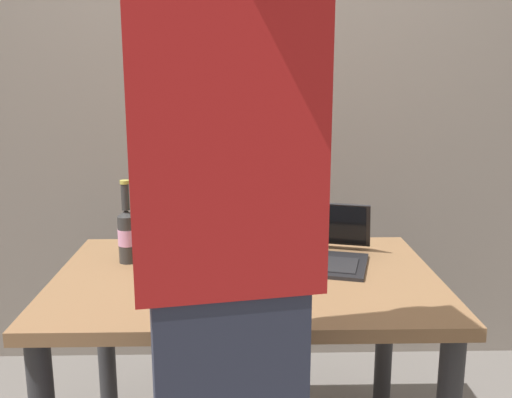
{
  "coord_description": "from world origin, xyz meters",
  "views": [
    {
      "loc": [
        -0.01,
        -1.76,
        1.38
      ],
      "look_at": [
        0.03,
        0.0,
        0.99
      ],
      "focal_mm": 40.55,
      "sensor_mm": 36.0,
      "label": 1
    }
  ],
  "objects_px": {
    "person_figure": "(227,280)",
    "beer_bottle_brown": "(127,233)",
    "beer_bottle_green": "(158,222)",
    "laptop": "(316,249)",
    "beer_bottle_amber": "(156,235)"
  },
  "relations": [
    {
      "from": "beer_bottle_amber",
      "to": "beer_bottle_brown",
      "type": "bearing_deg",
      "value": 158.83
    },
    {
      "from": "laptop",
      "to": "beer_bottle_amber",
      "type": "xyz_separation_m",
      "value": [
        -0.54,
        -0.05,
        0.07
      ]
    },
    {
      "from": "laptop",
      "to": "beer_bottle_brown",
      "type": "height_order",
      "value": "beer_bottle_brown"
    },
    {
      "from": "beer_bottle_amber",
      "to": "beer_bottle_brown",
      "type": "relative_size",
      "value": 0.97
    },
    {
      "from": "beer_bottle_amber",
      "to": "beer_bottle_green",
      "type": "relative_size",
      "value": 0.84
    },
    {
      "from": "beer_bottle_green",
      "to": "person_figure",
      "type": "height_order",
      "value": "person_figure"
    },
    {
      "from": "beer_bottle_brown",
      "to": "person_figure",
      "type": "height_order",
      "value": "person_figure"
    },
    {
      "from": "laptop",
      "to": "beer_bottle_amber",
      "type": "bearing_deg",
      "value": -174.46
    },
    {
      "from": "person_figure",
      "to": "beer_bottle_brown",
      "type": "bearing_deg",
      "value": 116.43
    },
    {
      "from": "person_figure",
      "to": "beer_bottle_amber",
      "type": "bearing_deg",
      "value": 110.43
    },
    {
      "from": "beer_bottle_green",
      "to": "person_figure",
      "type": "xyz_separation_m",
      "value": [
        0.26,
        -0.77,
        0.08
      ]
    },
    {
      "from": "beer_bottle_brown",
      "to": "beer_bottle_amber",
      "type": "bearing_deg",
      "value": -21.17
    },
    {
      "from": "beer_bottle_amber",
      "to": "laptop",
      "type": "bearing_deg",
      "value": 5.54
    },
    {
      "from": "beer_bottle_green",
      "to": "person_figure",
      "type": "relative_size",
      "value": 0.18
    },
    {
      "from": "person_figure",
      "to": "laptop",
      "type": "bearing_deg",
      "value": 68.47
    }
  ]
}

